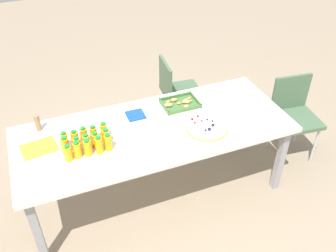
{
  "coord_description": "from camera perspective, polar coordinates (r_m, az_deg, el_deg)",
  "views": [
    {
      "loc": [
        -0.79,
        -2.28,
        2.58
      ],
      "look_at": [
        0.1,
        -0.04,
        0.75
      ],
      "focal_mm": 39.81,
      "sensor_mm": 36.0,
      "label": 1
    }
  ],
  "objects": [
    {
      "name": "juice_bottle_8",
      "position": [
        2.87,
        -11.03,
        -2.12
      ],
      "size": [
        0.06,
        0.06,
        0.13
      ],
      "color": "#F8AB14",
      "rests_on": "party_table"
    },
    {
      "name": "juice_bottle_6",
      "position": [
        2.86,
        -13.75,
        -2.81
      ],
      "size": [
        0.05,
        0.05,
        0.13
      ],
      "color": "#F9AE14",
      "rests_on": "party_table"
    },
    {
      "name": "juice_bottle_13",
      "position": [
        2.93,
        -11.33,
        -1.16
      ],
      "size": [
        0.06,
        0.06,
        0.14
      ],
      "color": "#FAAC14",
      "rests_on": "party_table"
    },
    {
      "name": "juice_bottle_4",
      "position": [
        2.82,
        -9.13,
        -2.48
      ],
      "size": [
        0.06,
        0.06,
        0.14
      ],
      "color": "#FAAC14",
      "rests_on": "party_table"
    },
    {
      "name": "juice_bottle_7",
      "position": [
        2.86,
        -12.36,
        -2.43
      ],
      "size": [
        0.05,
        0.05,
        0.14
      ],
      "color": "#F9AD14",
      "rests_on": "party_table"
    },
    {
      "name": "juice_bottle_0",
      "position": [
        2.79,
        -15.03,
        -4.04
      ],
      "size": [
        0.06,
        0.06,
        0.14
      ],
      "color": "#F9AC14",
      "rests_on": "party_table"
    },
    {
      "name": "cardboard_tube",
      "position": [
        3.15,
        -19.34,
        0.47
      ],
      "size": [
        0.04,
        0.04,
        0.14
      ],
      "primitive_type": "cylinder",
      "color": "#9E7A56",
      "rests_on": "party_table"
    },
    {
      "name": "fruit_pizza",
      "position": [
        3.04,
        5.92,
        -0.23
      ],
      "size": [
        0.35,
        0.35,
        0.05
      ],
      "color": "tan",
      "rests_on": "party_table"
    },
    {
      "name": "juice_bottle_1",
      "position": [
        2.8,
        -13.72,
        -3.58
      ],
      "size": [
        0.06,
        0.06,
        0.14
      ],
      "color": "#F9B014",
      "rests_on": "party_table"
    },
    {
      "name": "napkin_stack",
      "position": [
        3.18,
        -5.0,
        1.68
      ],
      "size": [
        0.15,
        0.15,
        0.01
      ],
      "primitive_type": "cube",
      "color": "#194CA5",
      "rests_on": "party_table"
    },
    {
      "name": "juice_bottle_2",
      "position": [
        2.8,
        -12.21,
        -3.26
      ],
      "size": [
        0.06,
        0.06,
        0.14
      ],
      "color": "#F9AF14",
      "rests_on": "party_table"
    },
    {
      "name": "juice_bottle_5",
      "position": [
        2.85,
        -15.46,
        -2.94
      ],
      "size": [
        0.06,
        0.06,
        0.15
      ],
      "color": "#FAAF14",
      "rests_on": "party_table"
    },
    {
      "name": "chair_end",
      "position": [
        3.83,
        18.72,
        2.15
      ],
      "size": [
        0.44,
        0.44,
        0.83
      ],
      "rotation": [
        0.0,
        0.0,
        3.03
      ],
      "color": "#4C6B4C",
      "rests_on": "ground_plane"
    },
    {
      "name": "paper_folder",
      "position": [
        3.0,
        -19.14,
        -3.19
      ],
      "size": [
        0.29,
        0.23,
        0.01
      ],
      "primitive_type": "cube",
      "rotation": [
        0.0,
        0.0,
        0.14
      ],
      "color": "yellow",
      "rests_on": "party_table"
    },
    {
      "name": "juice_bottle_9",
      "position": [
        2.88,
        -9.44,
        -1.65
      ],
      "size": [
        0.06,
        0.06,
        0.14
      ],
      "color": "#FAAE14",
      "rests_on": "party_table"
    },
    {
      "name": "juice_bottle_10",
      "position": [
        2.91,
        -15.53,
        -2.1
      ],
      "size": [
        0.05,
        0.05,
        0.14
      ],
      "color": "#FAAE14",
      "rests_on": "party_table"
    },
    {
      "name": "juice_bottle_14",
      "position": [
        2.93,
        -9.77,
        -0.77
      ],
      "size": [
        0.05,
        0.05,
        0.15
      ],
      "color": "#F9AE14",
      "rests_on": "party_table"
    },
    {
      "name": "party_table",
      "position": [
        3.07,
        -2.07,
        -1.21
      ],
      "size": [
        2.25,
        0.9,
        0.73
      ],
      "color": "white",
      "rests_on": "ground_plane"
    },
    {
      "name": "juice_bottle_3",
      "position": [
        2.8,
        -10.53,
        -2.9
      ],
      "size": [
        0.06,
        0.06,
        0.15
      ],
      "color": "#FBAE14",
      "rests_on": "party_table"
    },
    {
      "name": "juice_bottle_12",
      "position": [
        2.92,
        -12.73,
        -1.44
      ],
      "size": [
        0.06,
        0.06,
        0.15
      ],
      "color": "#FAAB14",
      "rests_on": "party_table"
    },
    {
      "name": "plate_stack",
      "position": [
        2.95,
        -1.75,
        -1.34
      ],
      "size": [
        0.19,
        0.19,
        0.02
      ],
      "color": "silver",
      "rests_on": "party_table"
    },
    {
      "name": "snack_tray",
      "position": [
        3.31,
        1.76,
        3.5
      ],
      "size": [
        0.32,
        0.24,
        0.04
      ],
      "color": "#477238",
      "rests_on": "party_table"
    },
    {
      "name": "juice_bottle_11",
      "position": [
        2.92,
        -14.07,
        -1.85
      ],
      "size": [
        0.06,
        0.06,
        0.13
      ],
      "color": "#FAAC14",
      "rests_on": "party_table"
    },
    {
      "name": "ground_plane",
      "position": [
        3.53,
        -1.83,
        -9.76
      ],
      "size": [
        12.0,
        12.0,
        0.0
      ],
      "primitive_type": "plane",
      "color": "gray"
    },
    {
      "name": "chair_far_right",
      "position": [
        3.97,
        1.23,
        5.68
      ],
      "size": [
        0.43,
        0.43,
        0.83
      ],
      "rotation": [
        0.0,
        0.0,
        -1.66
      ],
      "color": "#4C6B4C",
      "rests_on": "ground_plane"
    }
  ]
}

